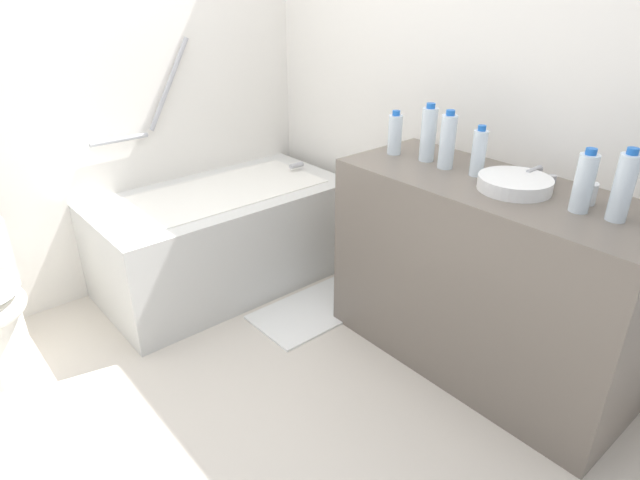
# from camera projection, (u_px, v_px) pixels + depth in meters

# --- Properties ---
(ground_plane) EXTENTS (3.69, 3.69, 0.00)m
(ground_plane) POSITION_uv_depth(u_px,v_px,m) (236.00, 415.00, 2.24)
(ground_plane) COLOR beige
(wall_back_tiled) EXTENTS (3.06, 0.10, 2.46)m
(wall_back_tiled) POSITION_uv_depth(u_px,v_px,m) (66.00, 70.00, 2.65)
(wall_back_tiled) COLOR white
(wall_back_tiled) RESTS_ON ground_plane
(wall_right_mirror) EXTENTS (0.10, 3.09, 2.46)m
(wall_right_mirror) POSITION_uv_depth(u_px,v_px,m) (470.00, 75.00, 2.50)
(wall_right_mirror) COLOR white
(wall_right_mirror) RESTS_ON ground_plane
(bathtub) EXTENTS (1.40, 0.73, 1.35)m
(bathtub) POSITION_uv_depth(u_px,v_px,m) (223.00, 235.00, 3.10)
(bathtub) COLOR silver
(bathtub) RESTS_ON ground_plane
(vanity_counter) EXTENTS (0.55, 1.35, 0.89)m
(vanity_counter) POSITION_uv_depth(u_px,v_px,m) (483.00, 279.00, 2.37)
(vanity_counter) COLOR #6B6056
(vanity_counter) RESTS_ON ground_plane
(sink_basin) EXTENTS (0.29, 0.29, 0.05)m
(sink_basin) POSITION_uv_depth(u_px,v_px,m) (515.00, 184.00, 2.11)
(sink_basin) COLOR white
(sink_basin) RESTS_ON vanity_counter
(sink_faucet) EXTENTS (0.11, 0.15, 0.06)m
(sink_faucet) POSITION_uv_depth(u_px,v_px,m) (538.00, 174.00, 2.21)
(sink_faucet) COLOR #ABABB0
(sink_faucet) RESTS_ON vanity_counter
(water_bottle_0) EXTENTS (0.07, 0.07, 0.26)m
(water_bottle_0) POSITION_uv_depth(u_px,v_px,m) (428.00, 134.00, 2.41)
(water_bottle_0) COLOR silver
(water_bottle_0) RESTS_ON vanity_counter
(water_bottle_1) EXTENTS (0.06, 0.06, 0.21)m
(water_bottle_1) POSITION_uv_depth(u_px,v_px,m) (479.00, 153.00, 2.23)
(water_bottle_1) COLOR silver
(water_bottle_1) RESTS_ON vanity_counter
(water_bottle_2) EXTENTS (0.07, 0.07, 0.20)m
(water_bottle_2) POSITION_uv_depth(u_px,v_px,m) (395.00, 134.00, 2.51)
(water_bottle_2) COLOR silver
(water_bottle_2) RESTS_ON vanity_counter
(water_bottle_3) EXTENTS (0.07, 0.07, 0.26)m
(water_bottle_3) POSITION_uv_depth(u_px,v_px,m) (623.00, 187.00, 1.81)
(water_bottle_3) COLOR silver
(water_bottle_3) RESTS_ON vanity_counter
(water_bottle_4) EXTENTS (0.07, 0.07, 0.23)m
(water_bottle_4) POSITION_uv_depth(u_px,v_px,m) (584.00, 183.00, 1.88)
(water_bottle_4) COLOR silver
(water_bottle_4) RESTS_ON vanity_counter
(water_bottle_5) EXTENTS (0.07, 0.07, 0.25)m
(water_bottle_5) POSITION_uv_depth(u_px,v_px,m) (447.00, 141.00, 2.31)
(water_bottle_5) COLOR silver
(water_bottle_5) RESTS_ON vanity_counter
(drinking_glass_0) EXTENTS (0.07, 0.07, 0.08)m
(drinking_glass_0) POSITION_uv_depth(u_px,v_px,m) (586.00, 193.00, 1.98)
(drinking_glass_0) COLOR white
(drinking_glass_0) RESTS_ON vanity_counter
(bath_mat) EXTENTS (0.68, 0.39, 0.01)m
(bath_mat) POSITION_uv_depth(u_px,v_px,m) (315.00, 309.00, 2.94)
(bath_mat) COLOR white
(bath_mat) RESTS_ON ground_plane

